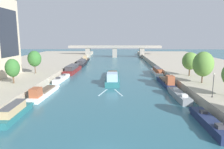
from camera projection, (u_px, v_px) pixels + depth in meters
name	position (u px, v px, depth m)	size (l,w,h in m)	color
quay_left	(18.00, 69.00, 76.37)	(36.00, 170.00, 1.92)	#B2A893
quay_right	(210.00, 70.00, 74.65)	(36.00, 170.00, 1.92)	#B2A893
barge_midriver	(113.00, 77.00, 61.86)	(4.14, 22.09, 3.30)	#23666B
wake_behind_barge	(111.00, 92.00, 48.32)	(5.60, 5.92, 0.03)	#A0CCD6
moored_boat_left_midway	(15.00, 112.00, 33.21)	(2.24, 10.51, 2.35)	#23666B
moored_boat_left_far	(43.00, 92.00, 45.33)	(2.93, 13.62, 2.74)	silver
moored_boat_left_end	(62.00, 78.00, 61.67)	(2.37, 11.78, 2.26)	silver
moored_boat_left_downstream	(73.00, 69.00, 75.99)	(3.74, 16.93, 2.71)	maroon
moored_boat_left_second	(82.00, 63.00, 94.29)	(3.29, 16.34, 2.58)	black
moored_boat_left_gap_after	(86.00, 59.00, 110.58)	(2.15, 11.57, 3.23)	black
moored_boat_right_upstream	(209.00, 122.00, 29.88)	(1.99, 11.57, 2.36)	#1E284C
moored_boat_right_end	(179.00, 95.00, 43.68)	(2.24, 11.27, 2.39)	gray
moored_boat_right_midway	(166.00, 82.00, 55.69)	(2.60, 13.49, 3.23)	#1E284C
moored_boat_right_far	(157.00, 71.00, 72.48)	(2.27, 12.92, 2.42)	silver
tree_left_far	(12.00, 68.00, 48.64)	(3.29, 3.29, 5.80)	brown
tree_left_nearest	(34.00, 59.00, 61.91)	(3.93, 3.93, 6.77)	brown
tree_right_distant	(203.00, 64.00, 48.84)	(4.72, 4.72, 7.47)	brown
tree_right_second	(190.00, 61.00, 58.15)	(4.35, 4.35, 6.63)	brown
lamppost_right_bank	(213.00, 84.00, 37.39)	(0.28, 0.28, 4.44)	black
bridge_far	(115.00, 50.00, 130.93)	(57.90, 4.40, 7.39)	gray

